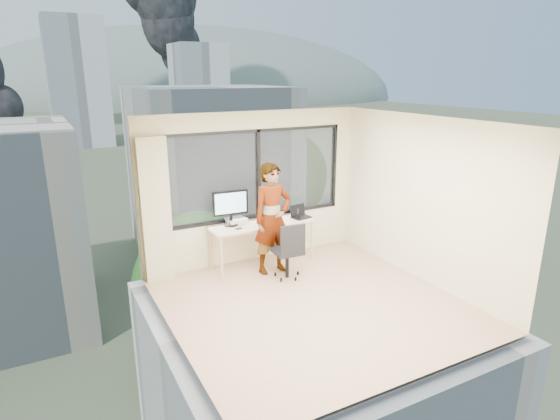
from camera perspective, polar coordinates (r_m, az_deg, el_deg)
floor at (r=6.86m, az=4.00°, el=-11.37°), size 4.00×4.00×0.01m
ceiling at (r=6.10m, az=4.49°, el=10.77°), size 4.00×4.00×0.01m
wall_front at (r=4.90m, az=16.83°, el=-7.10°), size 4.00×0.01×2.60m
wall_left at (r=5.61m, az=-13.40°, el=-3.79°), size 0.01×4.00×2.60m
wall_right at (r=7.58m, az=17.15°, el=1.20°), size 0.01×4.00×2.60m
window_wall at (r=8.03m, az=-3.04°, el=4.40°), size 3.30×0.16×1.55m
curtain at (r=7.46m, az=-15.00°, el=-0.06°), size 0.45×0.14×2.30m
desk at (r=8.04m, az=-2.21°, el=-4.13°), size 1.80×0.60×0.75m
chair at (r=7.48m, az=0.89°, el=-4.83°), size 0.52×0.52×0.97m
person at (r=7.58m, az=-0.94°, el=-1.06°), size 0.69×0.48×1.84m
monitor at (r=7.75m, az=-6.09°, el=0.27°), size 0.61×0.17×0.60m
game_console at (r=7.95m, az=-5.40°, el=-1.27°), size 0.35×0.30×0.08m
laptop at (r=8.17m, az=2.67°, el=-0.26°), size 0.37×0.39×0.21m
cellphone at (r=7.63m, az=-5.09°, el=-2.28°), size 0.12×0.07×0.01m
pen_cup at (r=8.11m, az=2.25°, el=-0.79°), size 0.09×0.09×0.09m
handbag at (r=8.41m, az=2.09°, el=0.22°), size 0.28×0.16×0.20m
exterior_ground at (r=126.35m, az=-26.42°, el=6.90°), size 400.00×400.00×0.04m
near_bldg_b at (r=46.66m, az=-8.35°, el=4.88°), size 14.00×13.00×16.00m
near_bldg_c at (r=48.50m, az=16.58°, el=1.16°), size 12.00×10.00×10.00m
far_tower_b at (r=125.65m, az=-23.57°, el=14.11°), size 13.00×13.00×30.00m
far_tower_c at (r=153.00m, az=-9.89°, el=14.62°), size 15.00×15.00×26.00m
hill_b at (r=341.56m, az=-10.62°, el=13.27°), size 300.00×220.00×96.00m
tree_b at (r=27.36m, az=-9.53°, el=-11.47°), size 7.60×7.60×9.00m
tree_c at (r=53.13m, az=1.23°, el=3.15°), size 8.40×8.40×10.00m
smoke_plume_b at (r=186.09m, az=-10.36°, el=23.53°), size 30.00×18.00×70.00m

